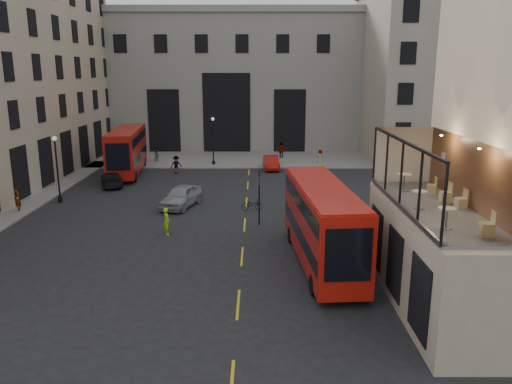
{
  "coord_description": "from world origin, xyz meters",
  "views": [
    {
      "loc": [
        -1.14,
        -20.78,
        10.36
      ],
      "look_at": [
        -1.21,
        9.24,
        3.0
      ],
      "focal_mm": 35.0,
      "sensor_mm": 36.0,
      "label": 1
    }
  ],
  "objects_px": {
    "cafe_chair_a": "(487,229)",
    "pedestrian_e": "(17,200)",
    "bus_near": "(322,221)",
    "cafe_chair_c": "(446,196)",
    "traffic_light_far": "(117,152)",
    "cafe_table_far": "(404,179)",
    "cafe_table_mid": "(419,197)",
    "car_b": "(271,163)",
    "traffic_light_near": "(259,191)",
    "cafe_chair_d": "(432,188)",
    "cyclist": "(167,221)",
    "cafe_table_near": "(447,215)",
    "cafe_chair_b": "(461,202)",
    "pedestrian_d": "(320,157)",
    "street_lamp_a": "(58,173)",
    "pedestrian_a": "(157,155)",
    "bus_far": "(127,149)",
    "pedestrian_b": "(176,165)",
    "car_a": "(181,196)",
    "car_c": "(112,179)",
    "street_lamp_b": "(213,144)",
    "pedestrian_c": "(281,151)",
    "bicycle": "(252,205)"
  },
  "relations": [
    {
      "from": "traffic_light_far",
      "to": "cafe_table_far",
      "type": "relative_size",
      "value": 4.42
    },
    {
      "from": "pedestrian_d",
      "to": "cafe_chair_b",
      "type": "distance_m",
      "value": 35.38
    },
    {
      "from": "pedestrian_a",
      "to": "cafe_chair_a",
      "type": "height_order",
      "value": "cafe_chair_a"
    },
    {
      "from": "car_c",
      "to": "cyclist",
      "type": "distance_m",
      "value": 15.77
    },
    {
      "from": "car_a",
      "to": "car_c",
      "type": "distance_m",
      "value": 10.21
    },
    {
      "from": "street_lamp_a",
      "to": "cafe_table_mid",
      "type": "relative_size",
      "value": 6.77
    },
    {
      "from": "pedestrian_b",
      "to": "pedestrian_e",
      "type": "xyz_separation_m",
      "value": [
        -9.6,
        -14.25,
        0.04
      ]
    },
    {
      "from": "pedestrian_a",
      "to": "cafe_table_far",
      "type": "relative_size",
      "value": 1.96
    },
    {
      "from": "cafe_table_far",
      "to": "cafe_chair_c",
      "type": "bearing_deg",
      "value": -60.48
    },
    {
      "from": "cafe_chair_a",
      "to": "pedestrian_e",
      "type": "bearing_deg",
      "value": 144.01
    },
    {
      "from": "traffic_light_far",
      "to": "cafe_chair_d",
      "type": "distance_m",
      "value": 33.89
    },
    {
      "from": "car_b",
      "to": "cafe_chair_a",
      "type": "distance_m",
      "value": 36.48
    },
    {
      "from": "pedestrian_e",
      "to": "street_lamp_b",
      "type": "bearing_deg",
      "value": 123.33
    },
    {
      "from": "car_a",
      "to": "car_b",
      "type": "height_order",
      "value": "car_a"
    },
    {
      "from": "street_lamp_b",
      "to": "cafe_chair_d",
      "type": "distance_m",
      "value": 34.21
    },
    {
      "from": "street_lamp_b",
      "to": "cafe_table_mid",
      "type": "distance_m",
      "value": 36.33
    },
    {
      "from": "pedestrian_d",
      "to": "pedestrian_c",
      "type": "bearing_deg",
      "value": 7.63
    },
    {
      "from": "bus_far",
      "to": "pedestrian_b",
      "type": "bearing_deg",
      "value": -1.53
    },
    {
      "from": "cafe_table_near",
      "to": "cafe_chair_b",
      "type": "bearing_deg",
      "value": 59.38
    },
    {
      "from": "traffic_light_far",
      "to": "cafe_chair_a",
      "type": "height_order",
      "value": "cafe_chair_a"
    },
    {
      "from": "cafe_table_near",
      "to": "street_lamp_b",
      "type": "bearing_deg",
      "value": 107.82
    },
    {
      "from": "street_lamp_a",
      "to": "cafe_table_near",
      "type": "distance_m",
      "value": 31.2
    },
    {
      "from": "traffic_light_near",
      "to": "bus_far",
      "type": "xyz_separation_m",
      "value": [
        -13.38,
        17.44,
        0.14
      ]
    },
    {
      "from": "bus_near",
      "to": "bus_far",
      "type": "bearing_deg",
      "value": 124.31
    },
    {
      "from": "bus_near",
      "to": "cafe_chair_c",
      "type": "height_order",
      "value": "cafe_chair_c"
    },
    {
      "from": "car_c",
      "to": "cafe_table_near",
      "type": "height_order",
      "value": "cafe_table_near"
    },
    {
      "from": "pedestrian_a",
      "to": "cafe_chair_d",
      "type": "xyz_separation_m",
      "value": [
        19.89,
        -33.09,
        3.99
      ]
    },
    {
      "from": "pedestrian_d",
      "to": "car_b",
      "type": "bearing_deg",
      "value": 74.86
    },
    {
      "from": "bus_near",
      "to": "bicycle",
      "type": "distance_m",
      "value": 11.69
    },
    {
      "from": "cafe_table_mid",
      "to": "cafe_table_far",
      "type": "relative_size",
      "value": 0.92
    },
    {
      "from": "traffic_light_near",
      "to": "bus_far",
      "type": "distance_m",
      "value": 21.98
    },
    {
      "from": "pedestrian_a",
      "to": "bus_near",
      "type": "bearing_deg",
      "value": -72.21
    },
    {
      "from": "bus_near",
      "to": "street_lamp_a",
      "type": "bearing_deg",
      "value": 145.96
    },
    {
      "from": "cafe_table_near",
      "to": "traffic_light_far",
      "type": "bearing_deg",
      "value": 123.97
    },
    {
      "from": "traffic_light_far",
      "to": "cyclist",
      "type": "xyz_separation_m",
      "value": [
        8.05,
        -18.15,
        -1.53
      ]
    },
    {
      "from": "car_b",
      "to": "cafe_chair_c",
      "type": "bearing_deg",
      "value": -81.41
    },
    {
      "from": "bus_near",
      "to": "cafe_chair_a",
      "type": "xyz_separation_m",
      "value": [
        4.69,
        -8.79,
        2.4
      ]
    },
    {
      "from": "cafe_table_mid",
      "to": "cafe_chair_d",
      "type": "distance_m",
      "value": 3.22
    },
    {
      "from": "bicycle",
      "to": "pedestrian_d",
      "type": "distance_m",
      "value": 20.65
    },
    {
      "from": "bus_near",
      "to": "car_a",
      "type": "height_order",
      "value": "bus_near"
    },
    {
      "from": "car_b",
      "to": "pedestrian_a",
      "type": "xyz_separation_m",
      "value": [
        -12.98,
        3.9,
        0.12
      ]
    },
    {
      "from": "cyclist",
      "to": "pedestrian_e",
      "type": "bearing_deg",
      "value": 46.34
    },
    {
      "from": "cafe_chair_b",
      "to": "pedestrian_e",
      "type": "bearing_deg",
      "value": 150.3
    },
    {
      "from": "pedestrian_a",
      "to": "cafe_chair_c",
      "type": "height_order",
      "value": "cafe_chair_c"
    },
    {
      "from": "traffic_light_near",
      "to": "cafe_chair_d",
      "type": "distance_m",
      "value": 12.78
    },
    {
      "from": "cafe_chair_b",
      "to": "cafe_chair_d",
      "type": "relative_size",
      "value": 1.06
    },
    {
      "from": "cafe_table_far",
      "to": "cafe_chair_a",
      "type": "xyz_separation_m",
      "value": [
        1.01,
        -6.85,
        -0.29
      ]
    },
    {
      "from": "street_lamp_a",
      "to": "pedestrian_a",
      "type": "height_order",
      "value": "street_lamp_a"
    },
    {
      "from": "traffic_light_near",
      "to": "pedestrian_e",
      "type": "distance_m",
      "value": 18.32
    },
    {
      "from": "bicycle",
      "to": "car_c",
      "type": "bearing_deg",
      "value": 44.69
    }
  ]
}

